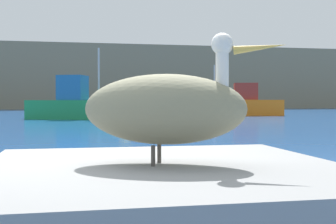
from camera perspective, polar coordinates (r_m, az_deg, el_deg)
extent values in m
cube|color=#7F755B|center=(71.29, -11.24, 4.19)|extent=(140.00, 15.41, 9.30)
cube|color=gray|center=(3.26, -0.48, -13.19)|extent=(2.53, 2.49, 0.74)
ellipsoid|color=gray|center=(3.15, -0.48, 0.36)|extent=(1.29, 0.97, 0.50)
cylinder|color=white|center=(3.10, 6.91, 4.74)|extent=(0.09, 0.09, 0.33)
sphere|color=white|center=(3.12, 6.92, 8.59)|extent=(0.15, 0.15, 0.15)
cone|color=gold|center=(3.11, 11.64, 8.04)|extent=(0.35, 0.19, 0.09)
cylinder|color=#4C4742|center=(3.29, -1.12, -5.19)|extent=(0.03, 0.03, 0.14)
cylinder|color=#4C4742|center=(3.09, -1.91, -5.61)|extent=(0.03, 0.03, 0.14)
cube|color=orange|center=(36.96, 9.11, 0.56)|extent=(7.17, 4.06, 1.28)
cube|color=maroon|center=(37.00, 9.86, 2.60)|extent=(2.26, 2.13, 1.36)
cylinder|color=#B2B2B2|center=(36.91, 5.93, 3.77)|extent=(0.12, 0.12, 2.85)
cylinder|color=#3F382D|center=(36.89, 4.02, 2.11)|extent=(0.10, 0.10, 0.70)
cube|color=#1E8C4C|center=(29.63, -12.03, 0.29)|extent=(6.10, 3.74, 1.24)
cube|color=#1E6099|center=(29.64, -12.05, 3.03)|extent=(2.09, 2.05, 1.60)
cylinder|color=#B2B2B2|center=(29.07, -8.82, 4.80)|extent=(0.12, 0.12, 3.35)
cylinder|color=#3F382D|center=(28.71, -6.81, 2.21)|extent=(0.10, 0.10, 0.70)
sphere|color=yellow|center=(18.42, -5.46, -1.44)|extent=(0.55, 0.55, 0.55)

